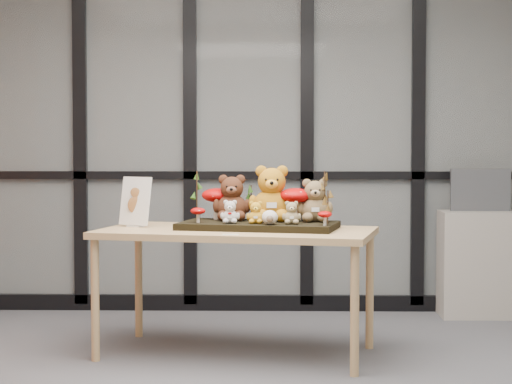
{
  "coord_description": "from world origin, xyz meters",
  "views": [
    {
      "loc": [
        0.21,
        -4.65,
        1.29
      ],
      "look_at": [
        0.09,
        0.92,
        1.0
      ],
      "focal_mm": 65.0,
      "sensor_mm": 36.0,
      "label": 1
    }
  ],
  "objects_px": {
    "mushroom_front_left": "(198,214)",
    "mushroom_front_right": "(325,218)",
    "bear_pooh_yellow": "(272,190)",
    "mushroom_back_left": "(217,202)",
    "cabinet": "(480,264)",
    "monitor": "(480,190)",
    "display_table": "(236,240)",
    "plush_cream_hedgehog": "(270,217)",
    "bear_beige_small": "(292,211)",
    "diorama_tray": "(258,226)",
    "bear_tan_back": "(315,198)",
    "bear_small_yellow": "(256,211)",
    "mushroom_back_right": "(295,203)",
    "sign_holder": "(135,203)",
    "bear_white_bow": "(230,210)",
    "bear_brown_medium": "(232,195)"
  },
  "relations": [
    {
      "from": "bear_beige_small",
      "to": "mushroom_front_right",
      "type": "bearing_deg",
      "value": -12.08
    },
    {
      "from": "diorama_tray",
      "to": "bear_beige_small",
      "type": "height_order",
      "value": "bear_beige_small"
    },
    {
      "from": "bear_small_yellow",
      "to": "mushroom_front_left",
      "type": "height_order",
      "value": "bear_small_yellow"
    },
    {
      "from": "plush_cream_hedgehog",
      "to": "mushroom_back_left",
      "type": "xyz_separation_m",
      "value": [
        -0.34,
        0.38,
        0.06
      ]
    },
    {
      "from": "bear_beige_small",
      "to": "plush_cream_hedgehog",
      "type": "xyz_separation_m",
      "value": [
        -0.13,
        -0.04,
        -0.03
      ]
    },
    {
      "from": "bear_tan_back",
      "to": "plush_cream_hedgehog",
      "type": "bearing_deg",
      "value": -129.18
    },
    {
      "from": "display_table",
      "to": "monitor",
      "type": "height_order",
      "value": "monitor"
    },
    {
      "from": "display_table",
      "to": "plush_cream_hedgehog",
      "type": "bearing_deg",
      "value": -21.9
    },
    {
      "from": "bear_tan_back",
      "to": "mushroom_front_left",
      "type": "bearing_deg",
      "value": -160.56
    },
    {
      "from": "display_table",
      "to": "bear_white_bow",
      "type": "relative_size",
      "value": 11.44
    },
    {
      "from": "bear_tan_back",
      "to": "monitor",
      "type": "relative_size",
      "value": 0.66
    },
    {
      "from": "bear_pooh_yellow",
      "to": "mushroom_back_left",
      "type": "xyz_separation_m",
      "value": [
        -0.35,
        0.11,
        -0.08
      ]
    },
    {
      "from": "mushroom_front_right",
      "to": "cabinet",
      "type": "xyz_separation_m",
      "value": [
        1.24,
        1.48,
        -0.46
      ]
    },
    {
      "from": "bear_brown_medium",
      "to": "bear_tan_back",
      "type": "bearing_deg",
      "value": 2.88
    },
    {
      "from": "display_table",
      "to": "mushroom_front_right",
      "type": "distance_m",
      "value": 0.58
    },
    {
      "from": "mushroom_front_right",
      "to": "bear_beige_small",
      "type": "bearing_deg",
      "value": 155.58
    },
    {
      "from": "display_table",
      "to": "bear_tan_back",
      "type": "height_order",
      "value": "bear_tan_back"
    },
    {
      "from": "mushroom_back_left",
      "to": "sign_holder",
      "type": "distance_m",
      "value": 0.52
    },
    {
      "from": "mushroom_front_right",
      "to": "monitor",
      "type": "bearing_deg",
      "value": 50.41
    },
    {
      "from": "mushroom_back_left",
      "to": "mushroom_back_right",
      "type": "bearing_deg",
      "value": -14.99
    },
    {
      "from": "display_table",
      "to": "cabinet",
      "type": "height_order",
      "value": "cabinet"
    },
    {
      "from": "sign_holder",
      "to": "mushroom_back_right",
      "type": "bearing_deg",
      "value": 26.11
    },
    {
      "from": "bear_pooh_yellow",
      "to": "plush_cream_hedgehog",
      "type": "relative_size",
      "value": 3.97
    },
    {
      "from": "bear_small_yellow",
      "to": "bear_beige_small",
      "type": "xyz_separation_m",
      "value": [
        0.22,
        -0.03,
        0.0
      ]
    },
    {
      "from": "diorama_tray",
      "to": "bear_beige_small",
      "type": "bearing_deg",
      "value": -20.48
    },
    {
      "from": "diorama_tray",
      "to": "bear_small_yellow",
      "type": "relative_size",
      "value": 6.36
    },
    {
      "from": "display_table",
      "to": "bear_tan_back",
      "type": "relative_size",
      "value": 6.14
    },
    {
      "from": "mushroom_back_right",
      "to": "bear_pooh_yellow",
      "type": "bearing_deg",
      "value": 172.13
    },
    {
      "from": "cabinet",
      "to": "monitor",
      "type": "relative_size",
      "value": 1.78
    },
    {
      "from": "bear_tan_back",
      "to": "plush_cream_hedgehog",
      "type": "xyz_separation_m",
      "value": [
        -0.28,
        -0.22,
        -0.1
      ]
    },
    {
      "from": "diorama_tray",
      "to": "plush_cream_hedgehog",
      "type": "xyz_separation_m",
      "value": [
        0.07,
        -0.17,
        0.07
      ]
    },
    {
      "from": "display_table",
      "to": "mushroom_front_right",
      "type": "relative_size",
      "value": 19.09
    },
    {
      "from": "bear_pooh_yellow",
      "to": "bear_beige_small",
      "type": "relative_size",
      "value": 2.5
    },
    {
      "from": "bear_brown_medium",
      "to": "bear_small_yellow",
      "type": "distance_m",
      "value": 0.29
    },
    {
      "from": "bear_pooh_yellow",
      "to": "plush_cream_hedgehog",
      "type": "distance_m",
      "value": 0.3
    },
    {
      "from": "bear_tan_back",
      "to": "bear_small_yellow",
      "type": "xyz_separation_m",
      "value": [
        -0.36,
        -0.15,
        -0.07
      ]
    },
    {
      "from": "bear_small_yellow",
      "to": "plush_cream_hedgehog",
      "type": "bearing_deg",
      "value": -28.82
    },
    {
      "from": "bear_white_bow",
      "to": "diorama_tray",
      "type": "bearing_deg",
      "value": 39.29
    },
    {
      "from": "diorama_tray",
      "to": "mushroom_front_right",
      "type": "relative_size",
      "value": 10.13
    },
    {
      "from": "bear_pooh_yellow",
      "to": "mushroom_back_left",
      "type": "distance_m",
      "value": 0.37
    },
    {
      "from": "bear_brown_medium",
      "to": "display_table",
      "type": "bearing_deg",
      "value": -65.69
    },
    {
      "from": "bear_brown_medium",
      "to": "mushroom_back_right",
      "type": "relative_size",
      "value": 1.39
    },
    {
      "from": "mushroom_back_left",
      "to": "sign_holder",
      "type": "xyz_separation_m",
      "value": [
        -0.51,
        -0.08,
        -0.0
      ]
    },
    {
      "from": "mushroom_front_left",
      "to": "mushroom_front_right",
      "type": "distance_m",
      "value": 0.78
    },
    {
      "from": "diorama_tray",
      "to": "sign_holder",
      "type": "relative_size",
      "value": 3.02
    },
    {
      "from": "cabinet",
      "to": "monitor",
      "type": "xyz_separation_m",
      "value": [
        0.0,
        0.02,
        0.55
      ]
    },
    {
      "from": "diorama_tray",
      "to": "mushroom_front_left",
      "type": "height_order",
      "value": "mushroom_front_left"
    },
    {
      "from": "bear_beige_small",
      "to": "monitor",
      "type": "relative_size",
      "value": 0.34
    },
    {
      "from": "plush_cream_hedgehog",
      "to": "sign_holder",
      "type": "distance_m",
      "value": 0.9
    },
    {
      "from": "mushroom_back_right",
      "to": "mushroom_front_right",
      "type": "xyz_separation_m",
      "value": [
        0.17,
        -0.29,
        -0.07
      ]
    }
  ]
}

